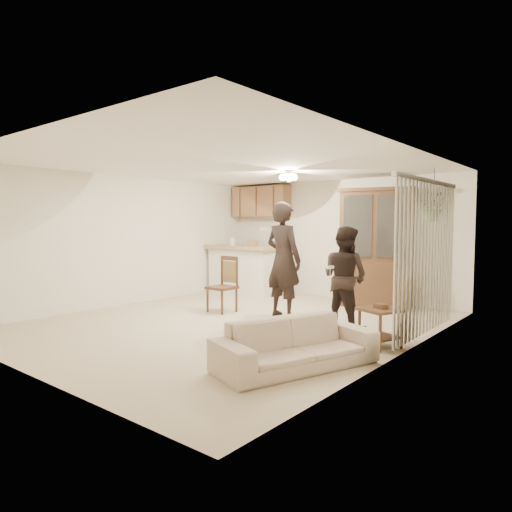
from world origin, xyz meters
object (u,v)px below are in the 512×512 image
Objects in this scene: sofa at (296,335)px; chair_hutch_right at (382,291)px; child at (345,283)px; chair_bar at (222,297)px; side_table at (380,327)px; chair_hutch_left at (276,282)px; china_hutch at (376,249)px; adult at (283,264)px.

chair_hutch_right reaches higher than sofa.
child is 2.34m from chair_bar.
side_table is 0.62× the size of chair_hutch_left.
sofa is at bearing -104.80° from side_table.
sofa is 3.14× the size of side_table.
china_hutch reaches higher than sofa.
chair_hutch_left is (-1.64, 2.02, -0.63)m from adult.
child is at bearing -94.08° from china_hutch.
adult is 2.08m from china_hutch.
child reaches higher than chair_bar.
child reaches higher than chair_hutch_left.
chair_bar reaches higher than chair_hutch_left.
china_hutch is 0.83m from chair_hutch_right.
chair_hutch_right is (-0.83, 4.17, -0.07)m from sofa.
china_hutch is at bearing 32.57° from sofa.
chair_hutch_right is (0.89, 2.01, -0.60)m from adult.
chair_bar is 2.43m from chair_hutch_left.
sofa is at bearing -92.55° from china_hutch.
chair_hutch_left is (-3.36, 4.18, -0.09)m from sofa.
adult is (-1.72, 2.15, 0.53)m from sofa.
chair_bar is at bearing 172.15° from side_table.
chair_hutch_right is at bearing 45.61° from chair_hutch_left.
adult is 2.31m from side_table.
side_table is (1.29, -2.69, -0.85)m from china_hutch.
chair_hutch_right is at bearing 30.96° from sofa.
side_table is at bearing 165.67° from adult.
china_hutch is at bearing 51.72° from chair_bar.
china_hutch is 2.58m from chair_hutch_left.
china_hutch is at bearing 43.28° from chair_hutch_left.
chair_hutch_left is (-0.55, 2.36, -0.01)m from chair_bar.
child is (-0.53, 2.09, 0.31)m from sofa.
china_hutch is 3.76× the size of side_table.
child is 2.13m from chair_hutch_right.
chair_hutch_left reaches higher than side_table.
adult is 0.80× the size of china_hutch.
adult reaches higher than sofa.
adult is 2.68m from chair_hutch_left.
chair_bar is at bearing 77.00° from sofa.
sofa is at bearing -5.35° from chair_hutch_left.
child is at bearing -176.99° from adult.
adult is 1.21m from child.
chair_hutch_right is at bearing 51.47° from chair_bar.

